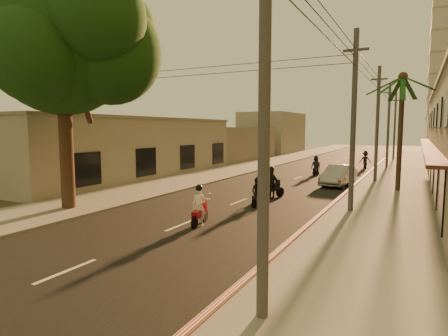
{
  "coord_description": "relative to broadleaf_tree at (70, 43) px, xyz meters",
  "views": [
    {
      "loc": [
        9.06,
        -11.34,
        4.21
      ],
      "look_at": [
        -0.36,
        6.83,
        2.07
      ],
      "focal_mm": 30.0,
      "sensor_mm": 36.0,
      "label": 1
    }
  ],
  "objects": [
    {
      "name": "ground",
      "position": [
        6.61,
        -2.14,
        -8.48
      ],
      "size": [
        160.0,
        160.0,
        0.0
      ],
      "primitive_type": "plane",
      "color": "#383023",
      "rests_on": "ground"
    },
    {
      "name": "road",
      "position": [
        6.61,
        17.86,
        -8.47
      ],
      "size": [
        10.0,
        140.0,
        0.02
      ],
      "primitive_type": "cube",
      "color": "black",
      "rests_on": "ground"
    },
    {
      "name": "sidewalk_right",
      "position": [
        14.11,
        17.86,
        -8.42
      ],
      "size": [
        5.0,
        140.0,
        0.12
      ],
      "primitive_type": "cube",
      "color": "slate",
      "rests_on": "ground"
    },
    {
      "name": "sidewalk_left",
      "position": [
        -0.89,
        17.86,
        -8.42
      ],
      "size": [
        5.0,
        140.0,
        0.12
      ],
      "primitive_type": "cube",
      "color": "slate",
      "rests_on": "ground"
    },
    {
      "name": "curb_stripe",
      "position": [
        11.71,
        12.86,
        -8.38
      ],
      "size": [
        0.2,
        60.0,
        0.2
      ],
      "primitive_type": "cube",
      "color": "red",
      "rests_on": "ground"
    },
    {
      "name": "left_building",
      "position": [
        -7.37,
        11.86,
        -5.88
      ],
      "size": [
        8.2,
        24.2,
        5.2
      ],
      "color": "gray",
      "rests_on": "ground"
    },
    {
      "name": "broadleaf_tree",
      "position": [
        0.0,
        0.0,
        0.0
      ],
      "size": [
        9.6,
        8.7,
        12.1
      ],
      "color": "black",
      "rests_on": "ground"
    },
    {
      "name": "palm_tree",
      "position": [
        14.61,
        13.86,
        -1.33
      ],
      "size": [
        5.0,
        5.0,
        8.2
      ],
      "color": "black",
      "rests_on": "ground"
    },
    {
      "name": "utility_poles",
      "position": [
        12.81,
        17.86,
        -1.94
      ],
      "size": [
        1.2,
        48.26,
        9.0
      ],
      "color": "#38383A",
      "rests_on": "ground"
    },
    {
      "name": "filler_left_near",
      "position": [
        -7.39,
        31.86,
        -6.28
      ],
      "size": [
        8.0,
        14.0,
        4.4
      ],
      "primitive_type": "cube",
      "color": "gray",
      "rests_on": "ground"
    },
    {
      "name": "filler_left_far",
      "position": [
        -7.39,
        49.86,
        -4.98
      ],
      "size": [
        8.0,
        14.0,
        7.0
      ],
      "primitive_type": "cube",
      "color": "gray",
      "rests_on": "ground"
    },
    {
      "name": "scooter_red",
      "position": [
        7.37,
        0.21,
        -7.67
      ],
      "size": [
        0.85,
        1.85,
        1.83
      ],
      "rotation": [
        0.0,
        0.0,
        0.18
      ],
      "color": "black",
      "rests_on": "ground"
    },
    {
      "name": "scooter_mid_a",
      "position": [
        8.05,
        5.22,
        -7.74
      ],
      "size": [
        0.77,
        1.67,
        1.64
      ],
      "rotation": [
        0.0,
        0.0,
        0.01
      ],
      "color": "black",
      "rests_on": "ground"
    },
    {
      "name": "scooter_mid_b",
      "position": [
        7.9,
        7.75,
        -7.58
      ],
      "size": [
        1.43,
        1.86,
        1.97
      ],
      "rotation": [
        0.0,
        0.0,
        -0.43
      ],
      "color": "black",
      "rests_on": "ground"
    },
    {
      "name": "scooter_far_a",
      "position": [
        7.57,
        20.24,
        -7.65
      ],
      "size": [
        0.87,
        1.88,
        1.85
      ],
      "rotation": [
        0.0,
        0.0,
        0.02
      ],
      "color": "black",
      "rests_on": "ground"
    },
    {
      "name": "scooter_far_b",
      "position": [
        10.81,
        28.47,
        -7.58
      ],
      "size": [
        1.43,
        1.98,
        1.96
      ],
      "rotation": [
        0.0,
        0.0,
        0.18
      ],
      "color": "black",
      "rests_on": "ground"
    },
    {
      "name": "parked_car",
      "position": [
        10.53,
        15.02,
        -7.71
      ],
      "size": [
        2.5,
        4.96,
        1.53
      ],
      "primitive_type": "imported",
      "rotation": [
        0.0,
        0.0,
        -0.09
      ],
      "color": "#9FA2A7",
      "rests_on": "ground"
    }
  ]
}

